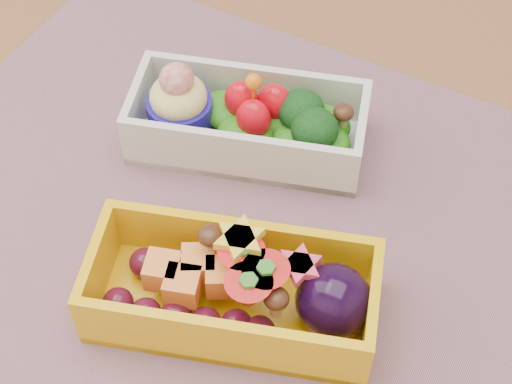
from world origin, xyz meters
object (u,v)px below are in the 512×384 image
at_px(table, 296,330).
at_px(bento_yellow, 238,291).
at_px(bento_white, 246,121).
at_px(placemat, 243,227).

xyz_separation_m(table, bento_yellow, (-0.02, -0.06, 0.13)).
distance_m(bento_white, bento_yellow, 0.15).
bearing_deg(placemat, bento_white, 113.59).
relative_size(placemat, bento_yellow, 2.63).
distance_m(table, bento_white, 0.17).
height_order(bento_white, bento_yellow, bento_white).
relative_size(table, bento_white, 6.40).
height_order(table, bento_white, bento_white).
relative_size(placemat, bento_white, 2.75).
bearing_deg(bento_yellow, table, 54.56).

